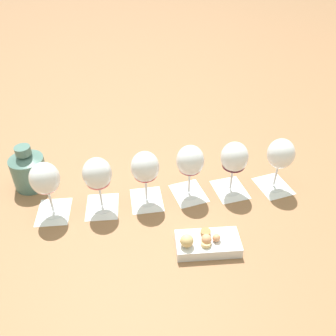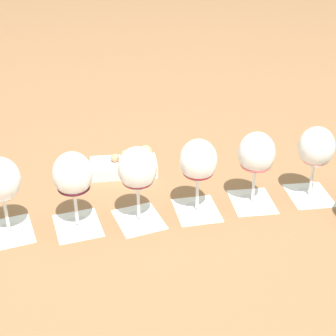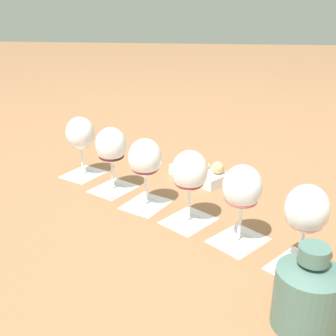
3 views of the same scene
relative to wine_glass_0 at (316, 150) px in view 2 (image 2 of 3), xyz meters
The scene contains 14 objects.
ground_plane 0.37m from the wine_glass_0, 54.44° to the left, with size 8.00×8.00×0.00m, color #936642.
tasting_card_0 0.12m from the wine_glass_0, 90.00° to the left, with size 0.15×0.15×0.00m.
tasting_card_1 0.19m from the wine_glass_0, 52.76° to the left, with size 0.15×0.15×0.00m.
tasting_card_2 0.31m from the wine_glass_0, 54.63° to the left, with size 0.15×0.15×0.00m.
tasting_card_3 0.44m from the wine_glass_0, 55.45° to the left, with size 0.15×0.14×0.00m.
tasting_card_4 0.57m from the wine_glass_0, 54.45° to the left, with size 0.15×0.14×0.00m.
tasting_card_5 0.71m from the wine_glass_0, 53.69° to the left, with size 0.15×0.14×0.00m.
wine_glass_0 is the anchor object (origin of this frame).
wine_glass_1 0.15m from the wine_glass_0, 52.76° to the left, with size 0.08×0.08×0.18m.
wine_glass_2 0.28m from the wine_glass_0, 54.63° to the left, with size 0.08×0.08×0.18m.
wine_glass_3 0.42m from the wine_glass_0, 55.45° to the left, with size 0.08×0.08×0.18m.
wine_glass_4 0.56m from the wine_glass_0, 54.45° to the left, with size 0.08×0.08×0.18m.
wine_glass_5 0.70m from the wine_glass_0, 53.69° to the left, with size 0.08×0.08×0.18m.
snack_dish 0.48m from the wine_glass_0, 26.74° to the left, with size 0.18×0.19×0.07m.
Camera 2 is at (-0.65, 0.74, 0.66)m, focal length 55.00 mm.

